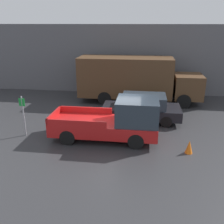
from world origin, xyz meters
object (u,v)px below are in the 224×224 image
at_px(newspaper_box, 134,87).
at_px(traffic_cone, 189,147).
at_px(delivery_truck, 134,78).
at_px(parking_sign, 23,114).
at_px(pickup_truck, 116,121).
at_px(car, 142,108).

bearing_deg(newspaper_box, traffic_cone, -72.93).
height_order(delivery_truck, parking_sign, delivery_truck).
distance_m(pickup_truck, car, 3.00).
height_order(parking_sign, newspaper_box, parking_sign).
relative_size(delivery_truck, newspaper_box, 7.81).
xyz_separation_m(car, traffic_cone, (2.16, -3.73, -0.48)).
bearing_deg(pickup_truck, traffic_cone, -16.44).
relative_size(newspaper_box, traffic_cone, 1.84).
height_order(car, parking_sign, parking_sign).
height_order(delivery_truck, newspaper_box, delivery_truck).
xyz_separation_m(car, newspaper_box, (-0.72, 5.68, -0.23)).
xyz_separation_m(car, delivery_truck, (-0.67, 3.68, 0.95)).
distance_m(delivery_truck, traffic_cone, 8.06).
height_order(car, delivery_truck, delivery_truck).
height_order(pickup_truck, newspaper_box, pickup_truck).
xyz_separation_m(delivery_truck, traffic_cone, (2.84, -7.40, -1.42)).
bearing_deg(parking_sign, car, 26.50).
relative_size(car, delivery_truck, 0.52).
bearing_deg(newspaper_box, parking_sign, -120.87).
bearing_deg(delivery_truck, traffic_cone, -69.04).
bearing_deg(traffic_cone, car, 120.14).
distance_m(delivery_truck, newspaper_box, 2.32).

